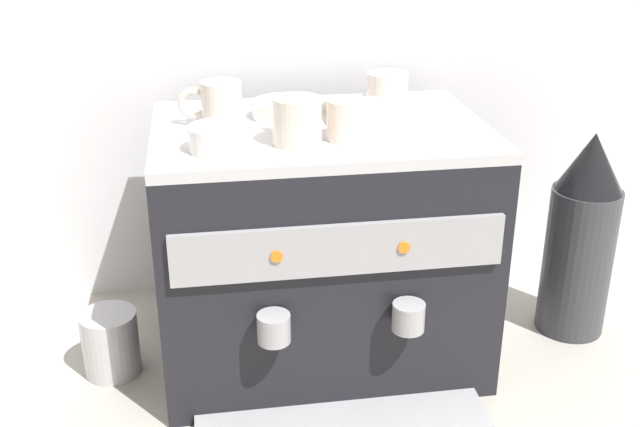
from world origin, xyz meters
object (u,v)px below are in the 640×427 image
object	(u,v)px
ceramic_cup_2	(219,104)
ceramic_cup_3	(386,87)
ceramic_bowl_2	(285,109)
ceramic_bowl_1	(218,139)
ceramic_bowl_0	(369,115)
ceramic_cup_0	(345,119)
ceramic_cup_1	(296,120)
coffee_grinder	(581,237)
espresso_machine	(320,246)
milk_pitcher	(111,343)

from	to	relation	value
ceramic_cup_2	ceramic_cup_3	world-z (taller)	ceramic_cup_2
ceramic_bowl_2	ceramic_bowl_1	bearing A→B (deg)	-126.77
ceramic_cup_3	ceramic_bowl_0	world-z (taller)	ceramic_cup_3
ceramic_cup_0	ceramic_bowl_1	size ratio (longest dim) A/B	1.02
ceramic_cup_1	ceramic_bowl_0	size ratio (longest dim) A/B	1.00
ceramic_cup_3	ceramic_bowl_1	distance (m)	0.42
ceramic_cup_0	ceramic_bowl_1	bearing A→B (deg)	-173.14
ceramic_cup_1	ceramic_bowl_1	bearing A→B (deg)	-172.98
ceramic_bowl_1	coffee_grinder	world-z (taller)	ceramic_bowl_1
ceramic_cup_1	ceramic_bowl_1	xyz separation A→B (m)	(-0.13, -0.02, -0.02)
ceramic_cup_3	ceramic_bowl_0	xyz separation A→B (m)	(-0.06, -0.13, -0.01)
espresso_machine	ceramic_cup_2	distance (m)	0.33
ceramic_cup_2	ceramic_bowl_0	world-z (taller)	ceramic_cup_2
ceramic_cup_0	coffee_grinder	world-z (taller)	ceramic_cup_0
espresso_machine	milk_pitcher	size ratio (longest dim) A/B	4.72
ceramic_cup_2	ceramic_bowl_2	xyz separation A→B (m)	(0.12, 0.04, -0.03)
ceramic_cup_1	coffee_grinder	xyz separation A→B (m)	(0.60, 0.09, -0.30)
espresso_machine	coffee_grinder	bearing A→B (deg)	0.23
ceramic_cup_3	ceramic_bowl_1	xyz separation A→B (m)	(-0.34, -0.24, -0.01)
espresso_machine	ceramic_cup_2	bearing A→B (deg)	170.48
espresso_machine	ceramic_bowl_0	size ratio (longest dim) A/B	4.95
ceramic_cup_0	ceramic_bowl_1	distance (m)	0.22
ceramic_cup_0	ceramic_cup_1	size ratio (longest dim) A/B	0.81
ceramic_cup_3	ceramic_bowl_2	bearing A→B (deg)	-162.05
ceramic_cup_1	ceramic_cup_3	world-z (taller)	ceramic_cup_1
coffee_grinder	ceramic_cup_1	bearing A→B (deg)	-171.11
ceramic_cup_2	ceramic_bowl_0	bearing A→B (deg)	-5.48
ceramic_bowl_0	coffee_grinder	distance (m)	0.53
ceramic_bowl_0	milk_pitcher	distance (m)	0.66
ceramic_cup_3	coffee_grinder	xyz separation A→B (m)	(0.39, -0.13, -0.29)
ceramic_bowl_0	espresso_machine	bearing A→B (deg)	-177.40
ceramic_cup_1	milk_pitcher	distance (m)	0.58
espresso_machine	ceramic_cup_3	distance (m)	0.34
ceramic_cup_1	ceramic_bowl_2	size ratio (longest dim) A/B	1.01
ceramic_cup_1	milk_pitcher	size ratio (longest dim) A/B	0.96
ceramic_bowl_1	coffee_grinder	xyz separation A→B (m)	(0.73, 0.11, -0.28)
ceramic_cup_0	coffee_grinder	bearing A→B (deg)	9.27
ceramic_bowl_0	ceramic_bowl_1	xyz separation A→B (m)	(-0.28, -0.11, 0.00)
ceramic_cup_0	milk_pitcher	bearing A→B (deg)	170.72
coffee_grinder	milk_pitcher	world-z (taller)	coffee_grinder
ceramic_bowl_2	ceramic_cup_1	bearing A→B (deg)	-89.71
ceramic_cup_2	ceramic_bowl_1	bearing A→B (deg)	-93.40
ceramic_cup_2	ceramic_bowl_1	size ratio (longest dim) A/B	1.19
espresso_machine	ceramic_cup_0	size ratio (longest dim) A/B	6.10
ceramic_bowl_0	coffee_grinder	size ratio (longest dim) A/B	0.28
ceramic_cup_2	ceramic_cup_3	xyz separation A→B (m)	(0.33, 0.10, -0.01)
ceramic_cup_2	ceramic_cup_0	bearing A→B (deg)	-28.20
espresso_machine	ceramic_bowl_0	bearing A→B (deg)	2.60
milk_pitcher	ceramic_cup_2	bearing A→B (deg)	9.58
espresso_machine	ceramic_bowl_1	xyz separation A→B (m)	(-0.19, -0.11, 0.26)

